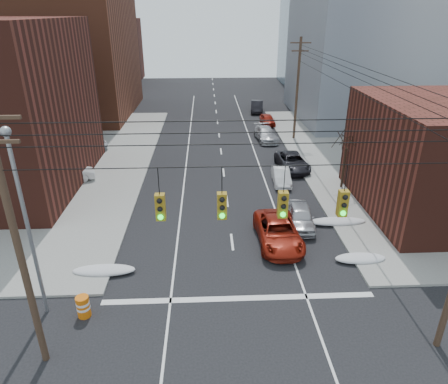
{
  "coord_description": "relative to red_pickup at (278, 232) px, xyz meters",
  "views": [
    {
      "loc": [
        -1.51,
        -9.81,
        13.5
      ],
      "look_at": [
        -0.46,
        13.15,
        3.0
      ],
      "focal_mm": 32.0,
      "sensor_mm": 36.0,
      "label": 1
    }
  ],
  "objects": [
    {
      "name": "building_brick_far",
      "position": [
        -28.9,
        62.19,
        5.23
      ],
      "size": [
        22.0,
        18.0,
        12.0
      ],
      "primitive_type": "cube",
      "color": "#491E16",
      "rests_on": "ground"
    },
    {
      "name": "building_office",
      "position": [
        19.1,
        32.19,
        11.73
      ],
      "size": [
        22.0,
        20.0,
        25.0
      ],
      "primitive_type": "cube",
      "color": "gray",
      "rests_on": "ground"
    },
    {
      "name": "building_glass",
      "position": [
        21.1,
        58.19,
        10.23
      ],
      "size": [
        20.0,
        18.0,
        22.0
      ],
      "primitive_type": "cube",
      "color": "gray",
      "rests_on": "ground"
    },
    {
      "name": "utility_pole_left",
      "position": [
        -11.4,
        -8.81,
        5.01
      ],
      "size": [
        2.2,
        0.28,
        11.0
      ],
      "color": "#473323",
      "rests_on": "ground"
    },
    {
      "name": "utility_pole_far",
      "position": [
        5.6,
        22.19,
        5.01
      ],
      "size": [
        2.2,
        0.28,
        11.0
      ],
      "color": "#473323",
      "rests_on": "ground"
    },
    {
      "name": "traffic_signals",
      "position": [
        -2.8,
        -8.84,
        6.4
      ],
      "size": [
        17.0,
        0.42,
        2.02
      ],
      "color": "black",
      "rests_on": "ground"
    },
    {
      "name": "street_light",
      "position": [
        -12.4,
        -5.81,
        4.77
      ],
      "size": [
        0.44,
        0.44,
        9.32
      ],
      "color": "gray",
      "rests_on": "ground"
    },
    {
      "name": "bare_tree",
      "position": [
        6.69,
        8.19,
        1.55
      ],
      "size": [
        2.09,
        2.2,
        4.93
      ],
      "color": "black",
      "rests_on": "ground"
    },
    {
      "name": "snow_nw",
      "position": [
        -10.3,
        -2.81,
        -0.56
      ],
      "size": [
        3.5,
        1.08,
        0.42
      ],
      "primitive_type": "ellipsoid",
      "color": "silver",
      "rests_on": "ground"
    },
    {
      "name": "snow_ne",
      "position": [
        4.5,
        -2.31,
        -0.56
      ],
      "size": [
        3.0,
        1.08,
        0.42
      ],
      "primitive_type": "ellipsoid",
      "color": "silver",
      "rests_on": "ground"
    },
    {
      "name": "snow_east_far",
      "position": [
        4.5,
        2.19,
        -0.56
      ],
      "size": [
        4.0,
        1.08,
        0.42
      ],
      "primitive_type": "ellipsoid",
      "color": "silver",
      "rests_on": "ground"
    },
    {
      "name": "red_pickup",
      "position": [
        0.0,
        0.0,
        0.0
      ],
      "size": [
        2.7,
        5.61,
        1.54
      ],
      "primitive_type": "imported",
      "rotation": [
        0.0,
        0.0,
        0.03
      ],
      "color": "maroon",
      "rests_on": "ground"
    },
    {
      "name": "parked_car_a",
      "position": [
        1.9,
        2.12,
        -0.05
      ],
      "size": [
        2.07,
        4.34,
        1.43
      ],
      "primitive_type": "imported",
      "rotation": [
        0.0,
        0.0,
        -0.09
      ],
      "color": "#B2B2B7",
      "rests_on": "ground"
    },
    {
      "name": "parked_car_b",
      "position": [
        1.9,
        9.56,
        -0.14
      ],
      "size": [
        1.54,
        3.92,
        1.27
      ],
      "primitive_type": "imported",
      "rotation": [
        0.0,
        0.0,
        -0.05
      ],
      "color": "white",
      "rests_on": "ground"
    },
    {
      "name": "parked_car_c",
      "position": [
        3.5,
        12.77,
        -0.05
      ],
      "size": [
        2.83,
        5.35,
        1.43
      ],
      "primitive_type": "imported",
      "rotation": [
        0.0,
        0.0,
        0.09
      ],
      "color": "black",
      "rests_on": "ground"
    },
    {
      "name": "parked_car_d",
      "position": [
        2.33,
        21.85,
        -0.04
      ],
      "size": [
        2.5,
        5.22,
        1.47
      ],
      "primitive_type": "imported",
      "rotation": [
        0.0,
        0.0,
        0.09
      ],
      "color": "#A7A7AC",
      "rests_on": "ground"
    },
    {
      "name": "parked_car_e",
      "position": [
        3.5,
        28.61,
        -0.1
      ],
      "size": [
        1.79,
        4.0,
        1.33
      ],
      "primitive_type": "imported",
      "rotation": [
        0.0,
        0.0,
        0.06
      ],
      "color": "maroon",
      "rests_on": "ground"
    },
    {
      "name": "parked_car_f",
      "position": [
        3.0,
        35.77,
        0.01
      ],
      "size": [
        2.27,
        4.93,
        1.57
      ],
      "primitive_type": "imported",
      "rotation": [
        0.0,
        0.0,
        -0.13
      ],
      "color": "black",
      "rests_on": "ground"
    },
    {
      "name": "lot_car_a",
      "position": [
        -16.15,
        10.48,
        0.06
      ],
      "size": [
        4.38,
        2.57,
        1.36
      ],
      "primitive_type": "imported",
      "rotation": [
        0.0,
        0.0,
        1.86
      ],
      "color": "silver",
      "rests_on": "sidewalk_nw"
    },
    {
      "name": "lot_car_b",
      "position": [
        -17.27,
        18.85,
        0.08
      ],
      "size": [
        5.26,
        2.8,
        1.41
      ],
      "primitive_type": "imported",
      "rotation": [
        0.0,
        0.0,
        1.48
      ],
      "color": "silver",
      "rests_on": "sidewalk_nw"
    },
    {
      "name": "lot_car_c",
      "position": [
        -21.72,
        10.49,
        0.08
      ],
      "size": [
        5.2,
        3.21,
        1.41
      ],
      "primitive_type": "imported",
      "rotation": [
        0.0,
        0.0,
        1.3
      ],
      "color": "black",
      "rests_on": "sidewalk_nw"
    },
    {
      "name": "lot_car_d",
      "position": [
        -20.11,
        16.73,
        0.01
      ],
      "size": [
        3.92,
        2.13,
        1.27
      ],
      "primitive_type": "imported",
      "rotation": [
        0.0,
        0.0,
        1.75
      ],
      "color": "#A8A8AD",
      "rests_on": "sidewalk_nw"
    },
    {
      "name": "construction_barrel",
      "position": [
        -10.46,
        -6.22,
        -0.2
      ],
      "size": [
        0.84,
        0.84,
        1.12
      ],
      "rotation": [
        0.0,
        0.0,
        -0.41
      ],
      "color": "#D9620B",
      "rests_on": "ground"
    }
  ]
}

